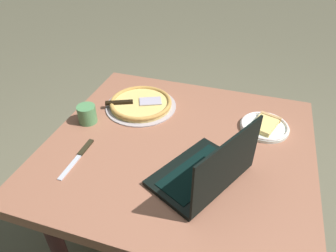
{
  "coord_description": "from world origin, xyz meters",
  "views": [
    {
      "loc": [
        0.25,
        -0.94,
        1.57
      ],
      "look_at": [
        -0.06,
        0.04,
        0.79
      ],
      "focal_mm": 32.58,
      "sensor_mm": 36.0,
      "label": 1
    }
  ],
  "objects_px": {
    "pizza_tray": "(141,103)",
    "table_knife": "(80,155)",
    "pizza_plate": "(265,126)",
    "dining_table": "(178,159)",
    "laptop": "(207,171)",
    "drink_cup": "(87,114)"
  },
  "relations": [
    {
      "from": "laptop",
      "to": "table_knife",
      "type": "bearing_deg",
      "value": -178.36
    },
    {
      "from": "pizza_tray",
      "to": "table_knife",
      "type": "xyz_separation_m",
      "value": [
        -0.1,
        -0.4,
        -0.01
      ]
    },
    {
      "from": "table_knife",
      "to": "dining_table",
      "type": "bearing_deg",
      "value": 27.34
    },
    {
      "from": "pizza_plate",
      "to": "drink_cup",
      "type": "distance_m",
      "value": 0.8
    },
    {
      "from": "dining_table",
      "to": "pizza_tray",
      "type": "bearing_deg",
      "value": 139.72
    },
    {
      "from": "drink_cup",
      "to": "table_knife",
      "type": "bearing_deg",
      "value": -68.72
    },
    {
      "from": "table_knife",
      "to": "pizza_tray",
      "type": "bearing_deg",
      "value": 75.99
    },
    {
      "from": "pizza_plate",
      "to": "table_knife",
      "type": "xyz_separation_m",
      "value": [
        -0.69,
        -0.41,
        -0.01
      ]
    },
    {
      "from": "laptop",
      "to": "pizza_plate",
      "type": "distance_m",
      "value": 0.43
    },
    {
      "from": "pizza_plate",
      "to": "table_knife",
      "type": "height_order",
      "value": "pizza_plate"
    },
    {
      "from": "dining_table",
      "to": "laptop",
      "type": "height_order",
      "value": "laptop"
    },
    {
      "from": "pizza_plate",
      "to": "table_knife",
      "type": "relative_size",
      "value": 0.91
    },
    {
      "from": "dining_table",
      "to": "pizza_tray",
      "type": "height_order",
      "value": "pizza_tray"
    },
    {
      "from": "laptop",
      "to": "pizza_plate",
      "type": "height_order",
      "value": "laptop"
    },
    {
      "from": "dining_table",
      "to": "drink_cup",
      "type": "relative_size",
      "value": 13.02
    },
    {
      "from": "dining_table",
      "to": "table_knife",
      "type": "bearing_deg",
      "value": -152.66
    },
    {
      "from": "laptop",
      "to": "table_knife",
      "type": "height_order",
      "value": "laptop"
    },
    {
      "from": "pizza_plate",
      "to": "dining_table",
      "type": "bearing_deg",
      "value": -146.44
    },
    {
      "from": "dining_table",
      "to": "pizza_plate",
      "type": "bearing_deg",
      "value": 33.56
    },
    {
      "from": "laptop",
      "to": "table_knife",
      "type": "xyz_separation_m",
      "value": [
        -0.51,
        -0.01,
        -0.05
      ]
    },
    {
      "from": "pizza_tray",
      "to": "table_knife",
      "type": "relative_size",
      "value": 1.46
    },
    {
      "from": "pizza_tray",
      "to": "laptop",
      "type": "bearing_deg",
      "value": -43.51
    }
  ]
}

